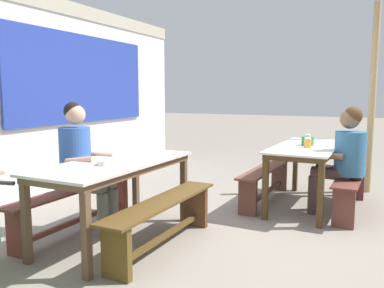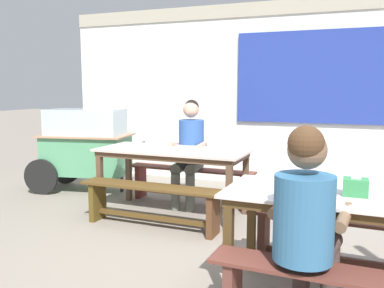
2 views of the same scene
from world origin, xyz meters
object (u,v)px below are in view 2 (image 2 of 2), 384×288
(dining_table_near, at_px, (349,207))
(bench_far_back, at_px, (190,180))
(person_center_facing, at_px, (190,147))
(food_cart, at_px, (85,144))
(person_near_front, at_px, (307,217))
(soup_bowl, at_px, (156,147))
(bench_far_front, at_px, (152,200))
(dining_table_far, at_px, (173,156))
(condiment_jar, at_px, (324,185))
(tissue_box, at_px, (356,187))
(bench_near_back, at_px, (350,238))

(dining_table_near, relative_size, bench_far_back, 0.98)
(bench_far_back, relative_size, person_center_facing, 1.28)
(dining_table_near, relative_size, food_cart, 1.01)
(person_near_front, bearing_deg, soup_bowl, 135.09)
(bench_far_front, distance_m, food_cart, 1.95)
(dining_table_far, height_order, person_near_front, person_near_front)
(bench_far_back, distance_m, bench_far_front, 1.01)
(dining_table_far, relative_size, person_near_front, 1.39)
(bench_far_back, distance_m, food_cart, 1.65)
(dining_table_far, height_order, bench_far_front, dining_table_far)
(condiment_jar, bearing_deg, dining_table_far, 139.45)
(tissue_box, height_order, soup_bowl, tissue_box)
(dining_table_near, bearing_deg, bench_far_front, 153.68)
(food_cart, bearing_deg, bench_near_back, -23.53)
(bench_far_back, xyz_separation_m, person_center_facing, (0.03, -0.07, 0.43))
(condiment_jar, bearing_deg, person_center_facing, 131.42)
(bench_far_back, height_order, bench_far_front, same)
(soup_bowl, bearing_deg, person_center_facing, 62.00)
(bench_far_back, xyz_separation_m, bench_near_back, (1.89, -1.44, -0.00))
(food_cart, relative_size, condiment_jar, 14.11)
(condiment_jar, xyz_separation_m, soup_bowl, (-1.92, 1.45, -0.03))
(bench_far_front, xyz_separation_m, food_cart, (-1.58, 1.09, 0.37))
(person_center_facing, distance_m, condiment_jar, 2.54)
(dining_table_far, relative_size, condiment_jar, 15.01)
(dining_table_near, height_order, soup_bowl, soup_bowl)
(dining_table_near, xyz_separation_m, bench_far_back, (-1.87, 1.95, -0.38))
(dining_table_far, bearing_deg, person_near_front, -48.50)
(person_center_facing, relative_size, condiment_jar, 11.29)
(bench_near_back, xyz_separation_m, person_near_front, (-0.25, -0.93, 0.42))
(dining_table_far, relative_size, bench_far_back, 1.04)
(dining_table_near, bearing_deg, bench_far_back, 133.75)
(bench_far_back, relative_size, bench_near_back, 1.04)
(tissue_box, bearing_deg, bench_near_back, 91.18)
(bench_far_back, distance_m, soup_bowl, 0.75)
(condiment_jar, bearing_deg, dining_table_near, 10.26)
(bench_near_back, xyz_separation_m, food_cart, (-3.50, 1.52, 0.37))
(bench_near_back, height_order, tissue_box, tissue_box)
(dining_table_far, xyz_separation_m, person_near_front, (1.66, -1.87, 0.03))
(bench_far_back, xyz_separation_m, condiment_jar, (1.71, -1.98, 0.52))
(dining_table_far, distance_m, condiment_jar, 2.27)
(bench_far_back, xyz_separation_m, food_cart, (-1.61, 0.08, 0.37))
(bench_near_back, bearing_deg, food_cart, 156.47)
(soup_bowl, bearing_deg, bench_far_back, 67.82)
(soup_bowl, bearing_deg, person_near_front, -44.91)
(person_near_front, bearing_deg, condiment_jar, 80.47)
(dining_table_near, height_order, bench_far_front, dining_table_near)
(dining_table_far, height_order, condiment_jar, condiment_jar)
(dining_table_far, relative_size, bench_near_back, 1.08)
(bench_near_back, bearing_deg, condiment_jar, -108.55)
(food_cart, height_order, person_center_facing, person_center_facing)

